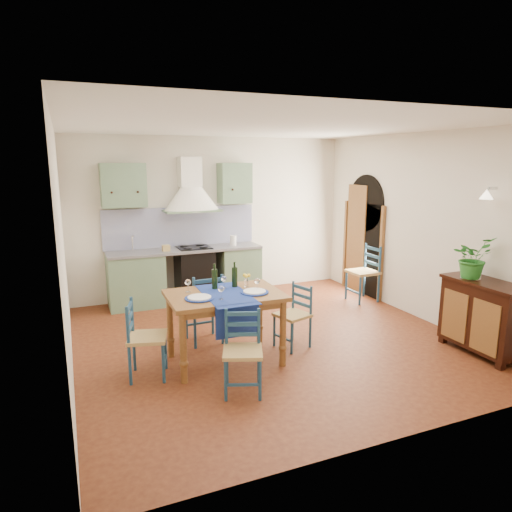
# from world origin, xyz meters

# --- Properties ---
(floor) EXTENTS (5.00, 5.00, 0.00)m
(floor) POSITION_xyz_m (0.00, 0.00, 0.00)
(floor) COLOR #44190E
(floor) RESTS_ON ground
(back_wall) EXTENTS (5.00, 0.96, 2.80)m
(back_wall) POSITION_xyz_m (-0.47, 2.29, 1.05)
(back_wall) COLOR beige
(back_wall) RESTS_ON ground
(right_wall) EXTENTS (0.26, 5.00, 2.80)m
(right_wall) POSITION_xyz_m (2.50, 0.28, 1.34)
(right_wall) COLOR beige
(right_wall) RESTS_ON ground
(left_wall) EXTENTS (0.04, 5.00, 2.80)m
(left_wall) POSITION_xyz_m (-2.50, 0.00, 1.40)
(left_wall) COLOR beige
(left_wall) RESTS_ON ground
(ceiling) EXTENTS (5.00, 5.00, 0.01)m
(ceiling) POSITION_xyz_m (0.00, 0.00, 2.80)
(ceiling) COLOR silver
(ceiling) RESTS_ON back_wall
(dining_table) EXTENTS (1.36, 1.02, 1.17)m
(dining_table) POSITION_xyz_m (-0.78, -0.42, 0.75)
(dining_table) COLOR brown
(dining_table) RESTS_ON ground
(chair_near) EXTENTS (0.52, 0.52, 0.86)m
(chair_near) POSITION_xyz_m (-0.85, -1.18, 0.45)
(chair_near) COLOR navy
(chair_near) RESTS_ON ground
(chair_far) EXTENTS (0.46, 0.46, 0.95)m
(chair_far) POSITION_xyz_m (-0.84, 0.26, 0.49)
(chair_far) COLOR navy
(chair_far) RESTS_ON ground
(chair_left) EXTENTS (0.51, 0.51, 0.88)m
(chair_left) POSITION_xyz_m (-1.74, -0.46, 0.46)
(chair_left) COLOR navy
(chair_left) RESTS_ON ground
(chair_right) EXTENTS (0.48, 0.48, 0.82)m
(chair_right) POSITION_xyz_m (0.19, -0.33, 0.43)
(chair_right) COLOR navy
(chair_right) RESTS_ON ground
(chair_spare) EXTENTS (0.47, 0.47, 0.97)m
(chair_spare) POSITION_xyz_m (2.23, 1.00, 0.50)
(chair_spare) COLOR navy
(chair_spare) RESTS_ON ground
(sideboard) EXTENTS (0.50, 1.05, 0.94)m
(sideboard) POSITION_xyz_m (2.26, -1.42, 0.51)
(sideboard) COLOR black
(sideboard) RESTS_ON ground
(potted_plant) EXTENTS (0.53, 0.48, 0.53)m
(potted_plant) POSITION_xyz_m (2.21, -1.22, 1.20)
(potted_plant) COLOR #237125
(potted_plant) RESTS_ON sideboard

